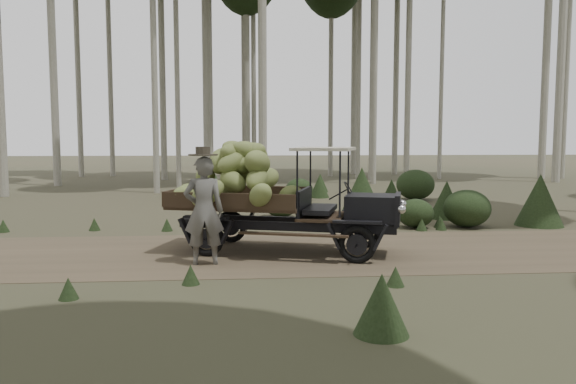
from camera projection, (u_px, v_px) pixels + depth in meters
name	position (u px, v px, depth m)	size (l,w,h in m)	color
ground	(203.00, 254.00, 10.57)	(120.00, 120.00, 0.00)	#473D2B
dirt_track	(203.00, 253.00, 10.57)	(70.00, 4.00, 0.01)	brown
banana_truck	(260.00, 187.00, 10.63)	(4.56, 2.66, 2.19)	black
farmer	(204.00, 209.00, 9.57)	(0.71, 0.53, 2.02)	#5B5853
undergrowth	(292.00, 216.00, 11.87)	(24.58, 24.51, 1.38)	#233319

